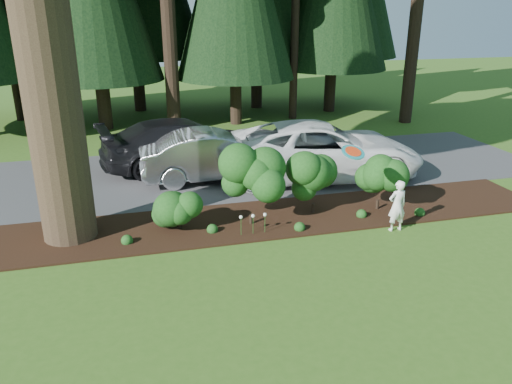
{
  "coord_description": "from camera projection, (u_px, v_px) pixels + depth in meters",
  "views": [
    {
      "loc": [
        -3.03,
        -8.34,
        5.27
      ],
      "look_at": [
        -0.34,
        1.96,
        1.3
      ],
      "focal_mm": 35.0,
      "sensor_mm": 36.0,
      "label": 1
    }
  ],
  "objects": [
    {
      "name": "shrub_row",
      "position": [
        286.0,
        191.0,
        12.87
      ],
      "size": [
        6.53,
        1.6,
        1.61
      ],
      "color": "#184715",
      "rests_on": "ground"
    },
    {
      "name": "driveway",
      "position": [
        225.0,
        171.0,
        16.92
      ],
      "size": [
        22.0,
        6.0,
        0.03
      ],
      "primitive_type": "cube",
      "color": "#38383A",
      "rests_on": "ground"
    },
    {
      "name": "car_dark_suv",
      "position": [
        184.0,
        143.0,
        17.14
      ],
      "size": [
        5.98,
        3.21,
        1.65
      ],
      "primitive_type": "imported",
      "rotation": [
        0.0,
        0.0,
        1.74
      ],
      "color": "black",
      "rests_on": "driveway"
    },
    {
      "name": "car_silver_wagon",
      "position": [
        216.0,
        155.0,
        15.9
      ],
      "size": [
        4.83,
        1.77,
        1.58
      ],
      "primitive_type": "imported",
      "rotation": [
        0.0,
        0.0,
        1.59
      ],
      "color": "#B3B2B7",
      "rests_on": "driveway"
    },
    {
      "name": "child",
      "position": [
        397.0,
        206.0,
        12.29
      ],
      "size": [
        0.5,
        0.35,
        1.32
      ],
      "primitive_type": "imported",
      "rotation": [
        0.0,
        0.0,
        3.2
      ],
      "color": "white",
      "rests_on": "ground"
    },
    {
      "name": "frisbee",
      "position": [
        353.0,
        152.0,
        11.29
      ],
      "size": [
        0.55,
        0.51,
        0.27
      ],
      "color": "teal",
      "rests_on": "ground"
    },
    {
      "name": "lily_cluster",
      "position": [
        253.0,
        217.0,
        12.05
      ],
      "size": [
        0.69,
        0.09,
        0.57
      ],
      "color": "#184715",
      "rests_on": "ground"
    },
    {
      "name": "ground",
      "position": [
        297.0,
        283.0,
        10.12
      ],
      "size": [
        80.0,
        80.0,
        0.0
      ],
      "primitive_type": "plane",
      "color": "#345B1A",
      "rests_on": "ground"
    },
    {
      "name": "mulch_bed",
      "position": [
        256.0,
        220.0,
        13.06
      ],
      "size": [
        16.0,
        2.5,
        0.05
      ],
      "primitive_type": "cube",
      "color": "black",
      "rests_on": "ground"
    },
    {
      "name": "car_white_suv",
      "position": [
        321.0,
        150.0,
        16.06
      ],
      "size": [
        6.86,
        3.9,
        1.8
      ],
      "primitive_type": "imported",
      "rotation": [
        0.0,
        0.0,
        1.43
      ],
      "color": "white",
      "rests_on": "driveway"
    }
  ]
}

